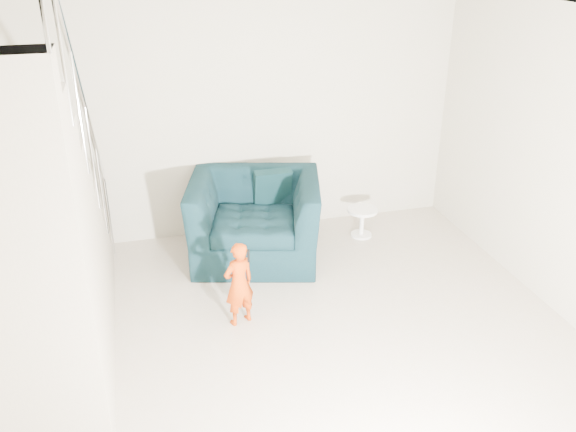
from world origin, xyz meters
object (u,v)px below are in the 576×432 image
at_px(staircase, 30,272).
at_px(toddler, 239,284).
at_px(side_table, 362,218).
at_px(armchair, 255,219).

bearing_deg(staircase, toddler, 11.03).
relative_size(toddler, side_table, 2.34).
xyz_separation_m(armchair, toddler, (-0.40, -1.20, -0.04)).
bearing_deg(toddler, staircase, -10.44).
relative_size(armchair, staircase, 0.38).
xyz_separation_m(toddler, side_table, (1.69, 1.34, -0.17)).
distance_m(side_table, staircase, 3.76).
bearing_deg(staircase, armchair, 36.94).
bearing_deg(staircase, side_table, 26.61).
bearing_deg(armchair, toddler, -93.68).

